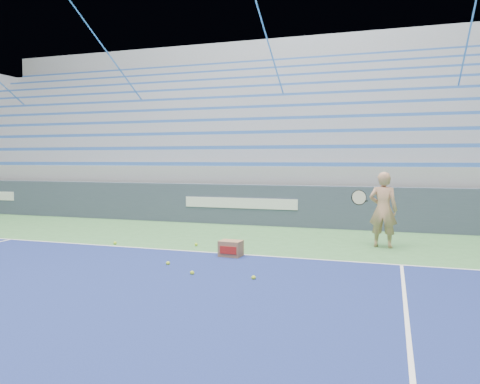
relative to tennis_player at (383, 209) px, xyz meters
name	(u,v)px	position (x,y,z in m)	size (l,w,h in m)	color
sponsor_barrier	(242,204)	(-3.77, 2.36, -0.23)	(30.00, 0.32, 1.10)	#384255
bleachers	(286,145)	(-3.77, 8.08, 1.58)	(31.00, 9.15, 7.30)	#979AA0
tennis_player	(383,209)	(0.00, 0.00, 0.00)	(0.91, 0.84, 1.55)	tan
ball_box	(231,249)	(-2.64, -1.84, -0.63)	(0.42, 0.34, 0.30)	#8F6645
tennis_ball_0	(192,273)	(-2.76, -3.31, -0.74)	(0.07, 0.07, 0.07)	#C8ED30
tennis_ball_1	(168,263)	(-3.42, -2.82, -0.74)	(0.07, 0.07, 0.07)	#C8ED30
tennis_ball_2	(254,278)	(-1.77, -3.30, -0.74)	(0.07, 0.07, 0.07)	#C8ED30
tennis_ball_3	(115,243)	(-5.36, -1.42, -0.74)	(0.07, 0.07, 0.07)	#C8ED30
tennis_ball_4	(220,246)	(-3.14, -1.06, -0.74)	(0.07, 0.07, 0.07)	#C8ED30
tennis_ball_5	(196,244)	(-3.67, -1.05, -0.74)	(0.07, 0.07, 0.07)	#C8ED30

